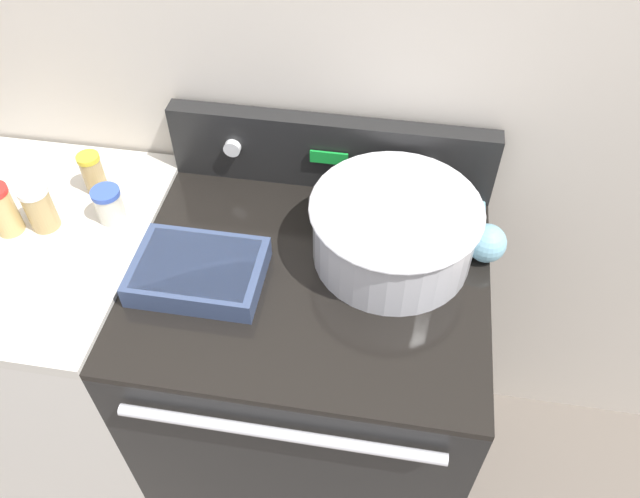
{
  "coord_description": "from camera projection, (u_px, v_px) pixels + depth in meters",
  "views": [
    {
      "loc": [
        0.16,
        -0.54,
        1.97
      ],
      "look_at": [
        0.02,
        0.34,
        1.0
      ],
      "focal_mm": 35.0,
      "sensor_mm": 36.0,
      "label": 1
    }
  ],
  "objects": [
    {
      "name": "kitchen_wall",
      "position": [
        336.0,
        58.0,
        1.37
      ],
      "size": [
        8.0,
        0.05,
        2.5
      ],
      "color": "beige",
      "rests_on": "ground_plane"
    },
    {
      "name": "stove_range",
      "position": [
        312.0,
        384.0,
        1.7
      ],
      "size": [
        0.78,
        0.68,
        0.94
      ],
      "color": "black",
      "rests_on": "ground_plane"
    },
    {
      "name": "mixing_bowl",
      "position": [
        394.0,
        228.0,
        1.33
      ],
      "size": [
        0.37,
        0.37,
        0.15
      ],
      "color": "silver",
      "rests_on": "stove_range"
    },
    {
      "name": "side_counter",
      "position": [
        85.0,
        350.0,
        1.77
      ],
      "size": [
        0.53,
        0.65,
        0.95
      ],
      "color": "silver",
      "rests_on": "ground_plane"
    },
    {
      "name": "casserole_dish",
      "position": [
        198.0,
        270.0,
        1.32
      ],
      "size": [
        0.27,
        0.2,
        0.05
      ],
      "color": "#38476B",
      "rests_on": "stove_range"
    },
    {
      "name": "spice_jar_red_cap",
      "position": [
        2.0,
        210.0,
        1.38
      ],
      "size": [
        0.06,
        0.06,
        0.12
      ],
      "color": "tan",
      "rests_on": "side_counter"
    },
    {
      "name": "spice_jar_white_cap",
      "position": [
        39.0,
        207.0,
        1.39
      ],
      "size": [
        0.07,
        0.07,
        0.11
      ],
      "color": "tan",
      "rests_on": "side_counter"
    },
    {
      "name": "spice_jar_blue_cap",
      "position": [
        109.0,
        204.0,
        1.42
      ],
      "size": [
        0.07,
        0.07,
        0.08
      ],
      "color": "beige",
      "rests_on": "side_counter"
    },
    {
      "name": "spice_jar_yellow_cap",
      "position": [
        93.0,
        173.0,
        1.48
      ],
      "size": [
        0.05,
        0.05,
        0.1
      ],
      "color": "tan",
      "rests_on": "side_counter"
    },
    {
      "name": "control_panel",
      "position": [
        331.0,
        152.0,
        1.49
      ],
      "size": [
        0.78,
        0.07,
        0.19
      ],
      "color": "black",
      "rests_on": "stove_range"
    },
    {
      "name": "ladle",
      "position": [
        486.0,
        240.0,
        1.36
      ],
      "size": [
        0.09,
        0.32,
        0.09
      ],
      "color": "#7AB2C6",
      "rests_on": "stove_range"
    }
  ]
}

